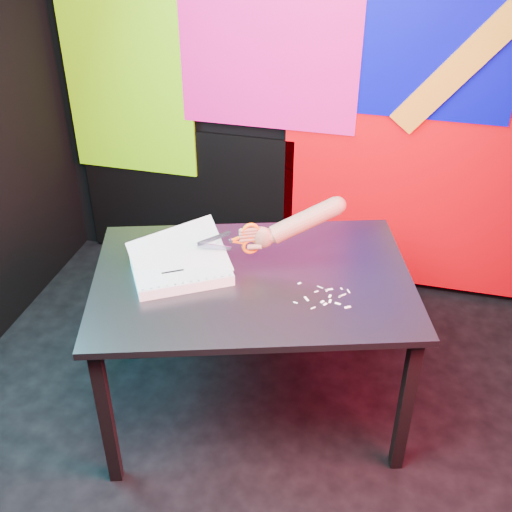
# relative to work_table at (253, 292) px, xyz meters

# --- Properties ---
(room) EXTENTS (3.01, 3.01, 2.71)m
(room) POSITION_rel_work_table_xyz_m (0.05, -0.33, 0.68)
(room) COLOR black
(room) RESTS_ON ground
(backdrop) EXTENTS (2.88, 0.05, 2.08)m
(backdrop) POSITION_rel_work_table_xyz_m (0.11, 1.13, 0.29)
(backdrop) COLOR #C40009
(backdrop) RESTS_ON ground
(work_table) EXTENTS (1.52, 1.23, 0.75)m
(work_table) POSITION_rel_work_table_xyz_m (0.00, 0.00, 0.00)
(work_table) COLOR black
(work_table) RESTS_ON ground
(printout_stack) EXTENTS (0.48, 0.44, 0.21)m
(printout_stack) POSITION_rel_work_table_xyz_m (-0.29, -0.05, 0.11)
(printout_stack) COLOR silver
(printout_stack) RESTS_ON work_table
(scissors) EXTENTS (0.24, 0.12, 0.15)m
(scissors) POSITION_rel_work_table_xyz_m (-0.05, 0.08, 0.21)
(scissors) COLOR #9092AF
(scissors) RESTS_ON printout_stack
(hand_forearm) EXTENTS (0.41, 0.23, 0.20)m
(hand_forearm) POSITION_rel_work_table_xyz_m (0.15, 0.17, 0.26)
(hand_forearm) COLOR #9C6750
(hand_forearm) RESTS_ON work_table
(paper_clippings) EXTENTS (0.23, 0.17, 0.00)m
(paper_clippings) POSITION_rel_work_table_xyz_m (0.32, -0.06, 0.08)
(paper_clippings) COLOR white
(paper_clippings) RESTS_ON work_table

